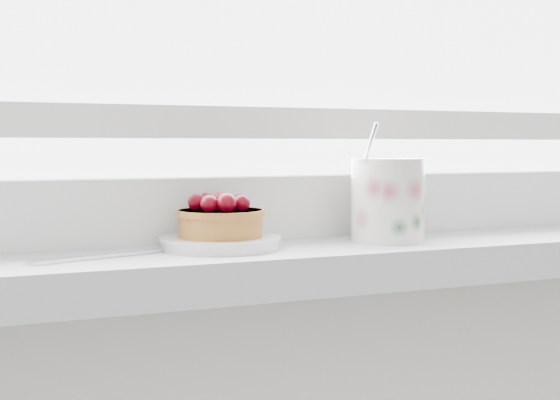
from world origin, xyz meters
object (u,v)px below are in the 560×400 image
raspberry_tart (221,218)px  floral_mug (389,198)px  saucer (221,243)px  fork (135,252)px

raspberry_tart → floral_mug: bearing=-3.6°
saucer → raspberry_tart: size_ratio=1.39×
saucer → raspberry_tart: 0.03m
floral_mug → fork: floral_mug is taller
raspberry_tart → floral_mug: (0.19, -0.01, 0.02)m
raspberry_tart → floral_mug: floral_mug is taller
floral_mug → fork: (-0.28, 0.00, -0.05)m
saucer → fork: 0.09m
saucer → floral_mug: floral_mug is taller
raspberry_tart → floral_mug: 0.19m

